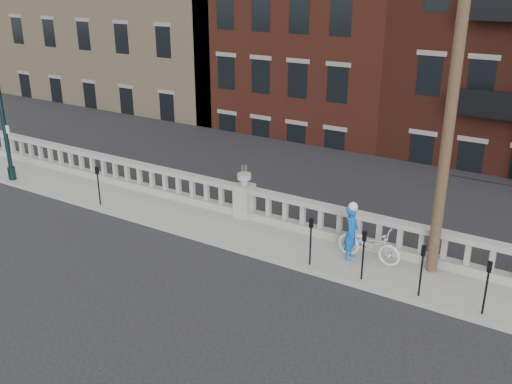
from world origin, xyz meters
TOP-DOWN VIEW (x-y plane):
  - ground at (0.00, 0.00)m, footprint 120.00×120.00m
  - sidewalk at (0.00, 3.00)m, footprint 32.00×2.20m
  - balustrade at (0.00, 3.95)m, footprint 28.00×0.34m
  - planter_pedestal at (0.00, 3.95)m, footprint 0.55×0.55m
  - lower_level at (0.56, 23.04)m, footprint 80.00×44.00m
  - utility_pole at (6.20, 3.60)m, footprint 1.60×0.28m
  - streetlight_pole at (-9.50, 2.15)m, footprint 0.40×0.28m
  - parking_meter_a at (-4.73, 2.15)m, footprint 0.10×0.09m
  - parking_meter_b at (3.32, 2.15)m, footprint 0.10×0.09m
  - parking_meter_c at (4.82, 2.15)m, footprint 0.10×0.09m
  - parking_meter_d at (6.32, 2.15)m, footprint 0.10×0.09m
  - parking_meter_e at (7.82, 2.15)m, footprint 0.10×0.09m
  - bicycle at (4.55, 3.26)m, footprint 1.84×0.69m
  - cyclist at (4.09, 3.08)m, footprint 0.43×0.61m

SIDE VIEW (x-z plane):
  - ground at x=0.00m, z-range 0.00..0.00m
  - sidewalk at x=0.00m, z-range 0.00..0.15m
  - bicycle at x=4.55m, z-range 0.15..1.11m
  - balustrade at x=0.00m, z-range 0.13..1.16m
  - planter_pedestal at x=0.00m, z-range -0.05..1.71m
  - cyclist at x=4.09m, z-range 0.15..1.71m
  - parking_meter_a at x=-4.73m, z-range 0.32..1.68m
  - parking_meter_b at x=3.32m, z-range 0.32..1.68m
  - parking_meter_c at x=4.82m, z-range 0.32..1.68m
  - parking_meter_d at x=6.32m, z-range 0.32..1.68m
  - parking_meter_e at x=7.82m, z-range 0.32..1.68m
  - streetlight_pole at x=-9.50m, z-range -0.39..4.81m
  - lower_level at x=0.56m, z-range -7.77..13.03m
  - utility_pole at x=6.20m, z-range 0.24..10.24m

